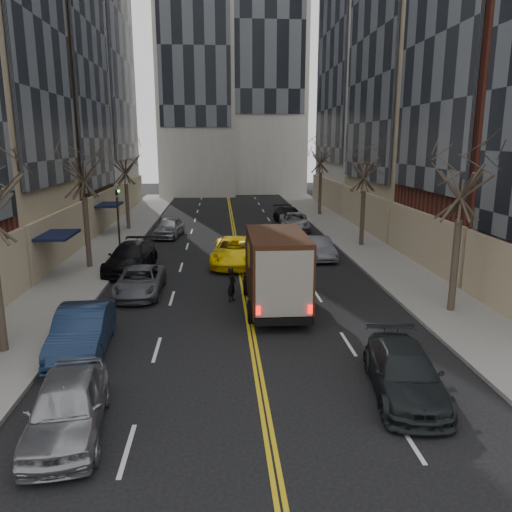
{
  "coord_description": "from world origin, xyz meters",
  "views": [
    {
      "loc": [
        -1.16,
        -8.92,
        7.33
      ],
      "look_at": [
        0.46,
        13.14,
        2.2
      ],
      "focal_mm": 35.0,
      "sensor_mm": 36.0,
      "label": 1
    }
  ],
  "objects_px": {
    "observer_sedan": "(405,373)",
    "taxi": "(235,251)",
    "ups_truck": "(276,270)",
    "pedestrian": "(232,285)"
  },
  "relations": [
    {
      "from": "observer_sedan",
      "to": "taxi",
      "type": "xyz_separation_m",
      "value": [
        -4.48,
        16.31,
        0.11
      ]
    },
    {
      "from": "ups_truck",
      "to": "pedestrian",
      "type": "xyz_separation_m",
      "value": [
        -1.91,
        1.21,
        -0.97
      ]
    },
    {
      "from": "ups_truck",
      "to": "pedestrian",
      "type": "height_order",
      "value": "ups_truck"
    },
    {
      "from": "observer_sedan",
      "to": "pedestrian",
      "type": "xyz_separation_m",
      "value": [
        -4.83,
        9.21,
        0.11
      ]
    },
    {
      "from": "ups_truck",
      "to": "pedestrian",
      "type": "bearing_deg",
      "value": 147.78
    },
    {
      "from": "ups_truck",
      "to": "observer_sedan",
      "type": "distance_m",
      "value": 8.58
    },
    {
      "from": "taxi",
      "to": "pedestrian",
      "type": "relative_size",
      "value": 3.61
    },
    {
      "from": "observer_sedan",
      "to": "taxi",
      "type": "distance_m",
      "value": 16.91
    },
    {
      "from": "observer_sedan",
      "to": "pedestrian",
      "type": "distance_m",
      "value": 10.4
    },
    {
      "from": "pedestrian",
      "to": "ups_truck",
      "type": "bearing_deg",
      "value": -102.8
    }
  ]
}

